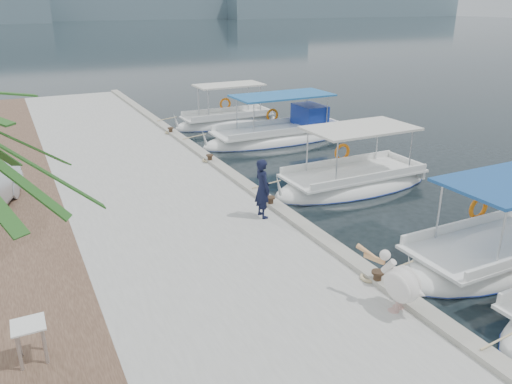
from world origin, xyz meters
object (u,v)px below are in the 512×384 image
at_px(fishing_caique_c, 353,184).
at_px(pelican, 400,283).
at_px(fisherman, 262,188).
at_px(fishing_caique_d, 280,137).
at_px(fishing_caique_e, 227,123).
at_px(fishing_caique_b, 502,256).

xyz_separation_m(fishing_caique_c, pelican, (-4.41, -7.31, 1.00)).
relative_size(pelican, fisherman, 0.89).
relative_size(fishing_caique_d, fishing_caique_e, 1.31).
xyz_separation_m(fishing_caique_b, fishing_caique_c, (-0.12, 6.25, 0.00)).
bearing_deg(fishing_caique_d, fishing_caique_c, -97.10).
bearing_deg(fisherman, fishing_caique_d, -31.99).
bearing_deg(fishing_caique_c, fishing_caique_e, 90.89).
bearing_deg(pelican, fishing_caique_b, 13.10).
bearing_deg(fishing_caique_c, fishing_caique_b, -88.94).
bearing_deg(fisherman, fishing_caique_e, -19.21).
bearing_deg(fishing_caique_d, pelican, -110.23).
xyz_separation_m(fishing_caique_c, fishing_caique_e, (-0.17, 11.10, 0.00)).
xyz_separation_m(pelican, fisherman, (-0.29, 5.40, 0.25)).
bearing_deg(fishing_caique_e, fishing_caique_d, -75.59).
height_order(fishing_caique_e, fisherman, fisherman).
xyz_separation_m(fishing_caique_d, fisherman, (-5.58, -8.93, 1.19)).
relative_size(fishing_caique_e, pelican, 3.91).
distance_m(fishing_caique_b, fishing_caique_c, 6.26).
distance_m(fishing_caique_d, fisherman, 10.60).
height_order(fishing_caique_b, fishing_caique_e, same).
height_order(fishing_caique_d, fisherman, fisherman).
bearing_deg(fishing_caique_b, fishing_caique_d, 86.73).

